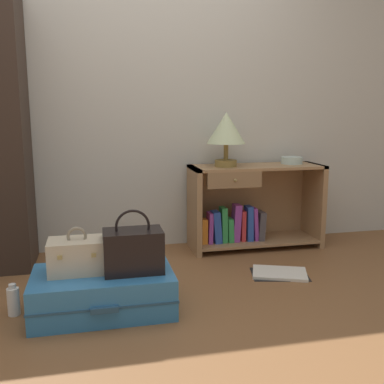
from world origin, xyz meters
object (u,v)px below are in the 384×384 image
bowl (292,160)px  open_book_on_floor (280,273)px  handbag (133,250)px  train_case (78,256)px  bookshelf (250,208)px  suitcase_large (103,292)px  table_lamp (226,130)px  bottle (13,301)px

bowl → open_book_on_floor: (-0.37, -0.66, -0.68)m
handbag → open_book_on_floor: handbag is taller
bowl → train_case: bearing=-151.0°
bookshelf → bowl: bowl is taller
bowl → train_case: (-1.67, -0.93, -0.37)m
suitcase_large → train_case: bearing=165.6°
suitcase_large → table_lamp: bearing=43.3°
handbag → bottle: 0.70m
bowl → train_case: bowl is taller
table_lamp → handbag: table_lamp is taller
bowl → handbag: (-1.38, -0.99, -0.35)m
bowl → bottle: 2.29m
train_case → suitcase_large: bearing=-14.4°
bowl → bottle: bearing=-155.9°
handbag → open_book_on_floor: bearing=17.7°
bookshelf → open_book_on_floor: 0.72m
suitcase_large → bowl: bearing=31.9°
handbag → train_case: bearing=168.8°
bookshelf → suitcase_large: 1.53m
train_case → handbag: size_ratio=0.90×
suitcase_large → bottle: suitcase_large is taller
table_lamp → bottle: 1.89m
handbag → bowl: bearing=35.6°
bookshelf → open_book_on_floor: size_ratio=2.49×
table_lamp → open_book_on_floor: bearing=-72.4°
table_lamp → bottle: size_ratio=2.35×
bookshelf → suitcase_large: bearing=-141.6°
bookshelf → bowl: bearing=2.9°
bookshelf → handbag: 1.41m
train_case → open_book_on_floor: 1.36m
bookshelf → table_lamp: (-0.21, -0.02, 0.62)m
bottle → open_book_on_floor: size_ratio=0.42×
table_lamp → bowl: 0.62m
table_lamp → handbag: 1.38m
table_lamp → train_case: (-1.10, -0.89, -0.62)m
bottle → open_book_on_floor: bearing=8.2°
table_lamp → bowl: bearing=4.3°
bookshelf → train_case: bookshelf is taller
table_lamp → open_book_on_floor: 1.14m
train_case → open_book_on_floor: (1.30, 0.26, -0.31)m
table_lamp → suitcase_large: size_ratio=0.54×
table_lamp → train_case: bearing=-141.2°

